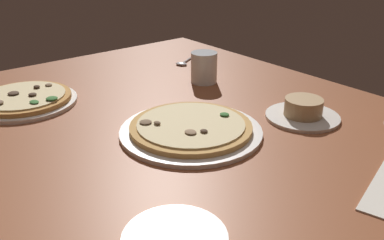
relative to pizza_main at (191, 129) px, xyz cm
name	(u,v)px	position (x,y,z in cm)	size (l,w,h in cm)	color
dining_table	(193,138)	(-0.82, 1.33, -3.18)	(150.00, 110.00, 4.00)	brown
pizza_main	(191,129)	(0.00, 0.00, 0.00)	(32.64, 32.64, 3.28)	white
pizza_side	(24,99)	(-42.13, -23.42, 0.05)	(27.66, 27.66, 3.38)	white
ramekin_on_saucer	(303,111)	(10.65, 26.86, 0.72)	(18.18, 18.18, 5.11)	silver
water_glass	(204,70)	(-25.42, 25.49, 2.79)	(7.93, 7.93, 9.26)	silver
side_plate	(175,239)	(27.24, -24.94, -0.73)	(16.14, 16.14, 0.90)	white
spoon	(183,63)	(-44.22, 31.84, -0.71)	(6.70, 9.59, 1.00)	silver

